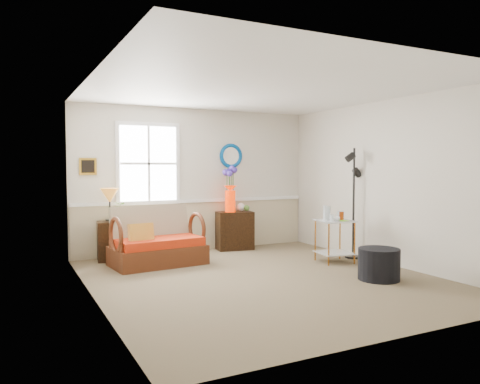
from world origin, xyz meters
name	(u,v)px	position (x,y,z in m)	size (l,w,h in m)	color
floor	(263,279)	(0.00, 0.00, 0.00)	(4.50, 5.00, 0.01)	brown
ceiling	(263,89)	(0.00, 0.00, 2.60)	(4.50, 5.00, 0.01)	white
walls	(263,185)	(0.00, 0.00, 1.30)	(4.51, 5.01, 2.60)	beige
wainscot	(197,226)	(0.00, 2.48, 0.45)	(4.46, 0.02, 0.90)	tan
chair_rail	(197,201)	(0.00, 2.47, 0.92)	(4.46, 0.04, 0.06)	white
window	(149,164)	(-0.90, 2.47, 1.60)	(1.14, 0.06, 1.44)	white
picture	(88,166)	(-1.92, 2.48, 1.55)	(0.28, 0.03, 0.28)	gold
mirror	(231,156)	(0.70, 2.48, 1.75)	(0.47, 0.47, 0.07)	#015FA7
loveseat	(158,236)	(-1.02, 1.55, 0.46)	(1.41, 0.80, 0.92)	#612B12
throw_pillow	(141,236)	(-1.32, 1.43, 0.49)	(0.38, 0.10, 0.38)	#BE6A06
lamp_stand	(109,241)	(-1.65, 2.23, 0.32)	(0.36, 0.36, 0.65)	#371D0B
table_lamp	(110,205)	(-1.63, 2.19, 0.92)	(0.30, 0.30, 0.55)	#C07323
potted_plant	(118,214)	(-1.50, 2.22, 0.77)	(0.29, 0.32, 0.25)	#4F8532
cabinet	(234,230)	(0.67, 2.26, 0.35)	(0.66, 0.42, 0.71)	#371D0B
flower_vase	(230,190)	(0.57, 2.23, 1.12)	(0.24, 0.24, 0.83)	red
side_table	(335,241)	(1.59, 0.46, 0.34)	(0.54, 0.54, 0.69)	#C57823
tabletop_items	(335,213)	(1.59, 0.45, 0.80)	(0.39, 0.39, 0.23)	silver
floor_lamp	(354,203)	(2.10, 0.61, 0.93)	(0.27, 0.27, 1.86)	black
ottoman	(379,264)	(1.39, -0.76, 0.22)	(0.56, 0.56, 0.43)	black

